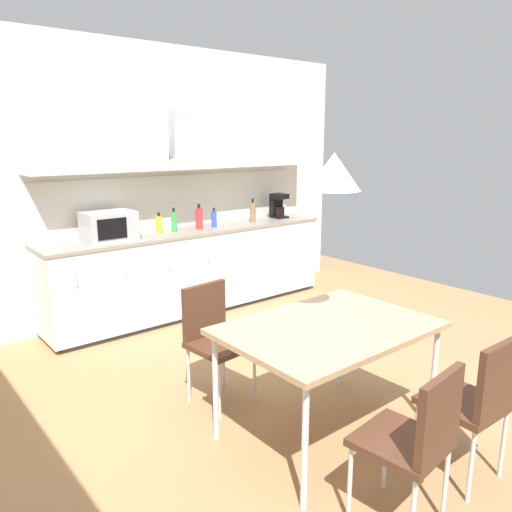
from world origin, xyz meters
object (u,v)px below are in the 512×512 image
bottle_brown (253,212)px  chair_near_right (478,395)px  coffee_maker (278,206)px  bottle_blue (214,219)px  chair_near_left (417,434)px  pendant_lamp (334,172)px  dining_table (329,332)px  microwave (109,226)px  bottle_yellow (159,224)px  bottle_red (199,218)px  bottle_green (174,221)px  chair_far_left (213,331)px

bottle_brown → chair_near_right: size_ratio=0.32×
coffee_maker → bottle_blue: size_ratio=1.39×
chair_near_left → pendant_lamp: pendant_lamp is taller
dining_table → microwave: bearing=96.5°
coffee_maker → chair_near_right: size_ratio=0.34×
microwave → dining_table: microwave is taller
chair_near_left → chair_near_right: bearing=-0.0°
microwave → bottle_yellow: (0.56, 0.03, -0.05)m
microwave → bottle_yellow: size_ratio=2.21×
coffee_maker → chair_near_right: bearing=-115.1°
bottle_red → dining_table: bottle_red is taller
bottle_red → chair_near_right: (-0.43, -3.43, -0.52)m
coffee_maker → bottle_green: coffee_maker is taller
microwave → chair_near_right: 3.55m
chair_far_left → dining_table: bearing=-70.2°
microwave → chair_far_left: (-0.01, -1.78, -0.54)m
microwave → chair_near_right: microwave is taller
pendant_lamp → dining_table: bearing=0.0°
chair_far_left → pendant_lamp: (0.30, -0.84, 1.18)m
pendant_lamp → chair_near_left: bearing=-108.8°
chair_near_left → bottle_blue: bearing=70.6°
bottle_yellow → dining_table: bottle_yellow is taller
bottle_red → coffee_maker: bearing=2.8°
bottle_yellow → microwave: bearing=-177.0°
coffee_maker → dining_table: size_ratio=0.23×
bottle_green → chair_far_left: 2.00m
dining_table → chair_near_right: chair_near_right is taller
microwave → chair_near_left: bearing=-89.8°
microwave → pendant_lamp: (0.30, -2.62, 0.64)m
bottle_green → dining_table: (-0.43, -2.63, -0.33)m
bottle_green → dining_table: size_ratio=0.20×
chair_near_right → pendant_lamp: 1.48m
microwave → chair_far_left: microwave is taller
bottle_red → bottle_yellow: 0.46m
bottle_brown → chair_near_left: bearing=-117.1°
bottle_green → bottle_yellow: bearing=172.8°
chair_far_left → bottle_red: bearing=59.6°
bottle_green → bottle_blue: 0.49m
bottle_red → dining_table: bearing=-105.6°
bottle_brown → dining_table: bottle_brown is taller
chair_far_left → chair_near_left: bearing=-89.4°
microwave → chair_near_right: (0.59, -3.46, -0.54)m
bottle_blue → chair_near_right: bottle_blue is taller
bottle_blue → bottle_yellow: bearing=174.9°
coffee_maker → bottle_brown: bearing=-170.4°
bottle_brown → bottle_yellow: (-1.20, 0.08, -0.03)m
chair_near_right → chair_far_left: 1.78m
bottle_red → microwave: bearing=178.2°
bottle_yellow → pendant_lamp: pendant_lamp is taller
coffee_maker → dining_table: coffee_maker is taller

